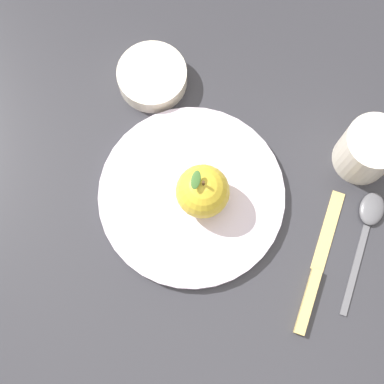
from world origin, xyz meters
name	(u,v)px	position (x,y,z in m)	size (l,w,h in m)	color
ground_plane	(218,206)	(0.00, 0.00, 0.00)	(2.40, 2.40, 0.00)	#2D2D33
dinner_plate	(192,194)	(0.04, 0.00, 0.01)	(0.26, 0.26, 0.01)	silver
apple	(203,191)	(0.02, 0.00, 0.05)	(0.07, 0.07, 0.08)	gold
side_bowl	(152,76)	(0.15, -0.15, 0.02)	(0.10, 0.10, 0.03)	silver
cup	(369,149)	(-0.17, -0.13, 0.04)	(0.08, 0.08, 0.08)	silver
knife	(316,274)	(-0.16, 0.05, 0.00)	(0.02, 0.21, 0.01)	#D8B766
spoon	(368,223)	(-0.20, -0.05, 0.01)	(0.03, 0.18, 0.01)	#59595E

